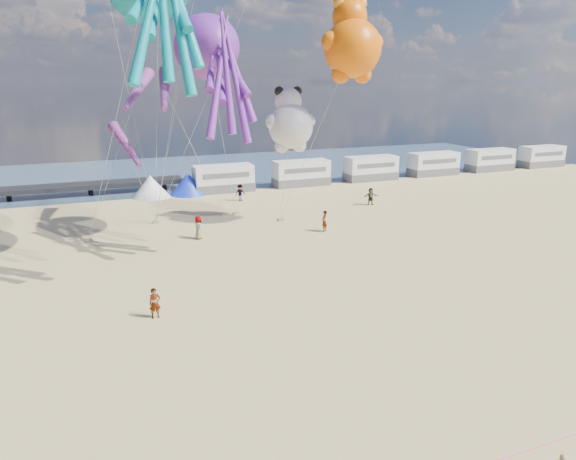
% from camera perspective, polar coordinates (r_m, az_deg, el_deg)
% --- Properties ---
extents(ground, '(120.00, 120.00, 0.00)m').
position_cam_1_polar(ground, '(21.23, 5.88, -18.11)').
color(ground, '#DABF7D').
rests_on(ground, ground).
extents(water, '(120.00, 120.00, 0.00)m').
position_cam_1_polar(water, '(71.91, -14.91, 6.08)').
color(water, '#374E69').
rests_on(water, ground).
extents(motorhome_0, '(6.60, 2.50, 3.00)m').
position_cam_1_polar(motorhome_0, '(58.20, -7.19, 5.71)').
color(motorhome_0, silver).
rests_on(motorhome_0, ground).
extents(motorhome_1, '(6.60, 2.50, 3.00)m').
position_cam_1_polar(motorhome_1, '(61.25, 1.48, 6.35)').
color(motorhome_1, silver).
rests_on(motorhome_1, ground).
extents(motorhome_2, '(6.60, 2.50, 3.00)m').
position_cam_1_polar(motorhome_2, '(65.55, 9.19, 6.79)').
color(motorhome_2, silver).
rests_on(motorhome_2, ground).
extents(motorhome_3, '(6.60, 2.50, 3.00)m').
position_cam_1_polar(motorhome_3, '(70.86, 15.85, 7.08)').
color(motorhome_3, silver).
rests_on(motorhome_3, ground).
extents(motorhome_4, '(6.60, 2.50, 3.00)m').
position_cam_1_polar(motorhome_4, '(76.99, 21.53, 7.25)').
color(motorhome_4, silver).
rests_on(motorhome_4, ground).
extents(motorhome_5, '(6.60, 2.50, 3.00)m').
position_cam_1_polar(motorhome_5, '(83.74, 26.33, 7.34)').
color(motorhome_5, silver).
rests_on(motorhome_5, ground).
extents(tent_white, '(4.00, 4.00, 2.40)m').
position_cam_1_polar(tent_white, '(56.81, -15.02, 4.72)').
color(tent_white, white).
rests_on(tent_white, ground).
extents(tent_blue, '(4.00, 4.00, 2.40)m').
position_cam_1_polar(tent_blue, '(57.40, -11.05, 5.08)').
color(tent_blue, '#1933CC').
rests_on(tent_blue, ground).
extents(standing_person, '(0.63, 0.45, 1.65)m').
position_cam_1_polar(standing_person, '(27.86, -14.58, -7.88)').
color(standing_person, tan).
rests_on(standing_person, ground).
extents(beachgoer_2, '(0.91, 0.74, 1.74)m').
position_cam_1_polar(beachgoer_2, '(53.46, -5.33, 4.15)').
color(beachgoer_2, '#7F6659').
rests_on(beachgoer_2, ground).
extents(beachgoer_4, '(1.07, 0.58, 1.74)m').
position_cam_1_polar(beachgoer_4, '(52.11, 9.18, 3.69)').
color(beachgoer_4, '#7F6659').
rests_on(beachgoer_4, ground).
extents(beachgoer_5, '(1.60, 1.47, 1.79)m').
position_cam_1_polar(beachgoer_5, '(42.28, 4.06, 0.99)').
color(beachgoer_5, '#7F6659').
rests_on(beachgoer_5, ground).
extents(beachgoer_6, '(0.52, 0.72, 1.85)m').
position_cam_1_polar(beachgoer_6, '(40.84, -9.92, 0.28)').
color(beachgoer_6, '#7F6659').
rests_on(beachgoer_6, ground).
extents(sandbag_a, '(0.50, 0.35, 0.22)m').
position_cam_1_polar(sandbag_a, '(42.54, -21.21, -1.10)').
color(sandbag_a, gray).
rests_on(sandbag_a, ground).
extents(sandbag_b, '(0.50, 0.35, 0.22)m').
position_cam_1_polar(sandbag_b, '(48.21, -5.83, 1.88)').
color(sandbag_b, gray).
rests_on(sandbag_b, ground).
extents(sandbag_c, '(0.50, 0.35, 0.22)m').
position_cam_1_polar(sandbag_c, '(45.64, -0.85, 1.15)').
color(sandbag_c, gray).
rests_on(sandbag_c, ground).
extents(sandbag_d, '(0.50, 0.35, 0.22)m').
position_cam_1_polar(sandbag_d, '(47.93, -7.09, 1.75)').
color(sandbag_d, gray).
rests_on(sandbag_d, ground).
extents(sandbag_e, '(0.50, 0.35, 0.22)m').
position_cam_1_polar(sandbag_e, '(46.35, -14.48, 0.86)').
color(sandbag_e, gray).
rests_on(sandbag_e, ground).
extents(kite_octopus_purple, '(4.73, 9.95, 11.11)m').
position_cam_1_polar(kite_octopus_purple, '(40.15, -9.05, 19.42)').
color(kite_octopus_purple, '#712699').
extents(kite_panda, '(5.59, 5.41, 6.43)m').
position_cam_1_polar(kite_panda, '(43.72, 0.29, 11.47)').
color(kite_panda, silver).
extents(kite_teddy_orange, '(6.82, 6.61, 7.71)m').
position_cam_1_polar(kite_teddy_orange, '(42.94, 7.18, 19.38)').
color(kite_teddy_orange, '#F66405').
extents(windsock_left, '(3.91, 7.54, 7.69)m').
position_cam_1_polar(windsock_left, '(44.54, -16.39, 14.70)').
color(windsock_left, red).
extents(windsock_mid, '(2.15, 5.99, 5.91)m').
position_cam_1_polar(windsock_mid, '(38.93, -13.54, 14.94)').
color(windsock_mid, red).
extents(windsock_right, '(2.25, 5.19, 5.14)m').
position_cam_1_polar(windsock_right, '(39.19, -17.56, 9.00)').
color(windsock_right, red).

